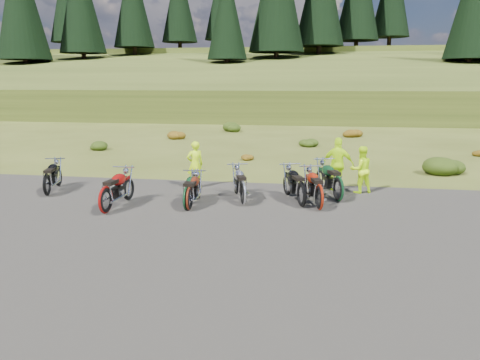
% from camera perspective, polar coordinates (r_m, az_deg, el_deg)
% --- Properties ---
extents(ground, '(300.00, 300.00, 0.00)m').
position_cam_1_polar(ground, '(13.97, -3.29, -3.82)').
color(ground, '#3E4617').
rests_on(ground, ground).
extents(gravel_pad, '(20.00, 12.00, 0.04)m').
position_cam_1_polar(gravel_pad, '(12.11, -5.33, -6.36)').
color(gravel_pad, black).
rests_on(gravel_pad, ground).
extents(hill_slope, '(300.00, 45.97, 9.37)m').
position_cam_1_polar(hill_slope, '(63.30, 6.59, 8.49)').
color(hill_slope, '#313E14').
rests_on(hill_slope, ground).
extents(hill_plateau, '(300.00, 90.00, 9.17)m').
position_cam_1_polar(hill_plateau, '(123.21, 7.94, 10.14)').
color(hill_plateau, '#313E14').
rests_on(hill_plateau, ground).
extents(conifer_14, '(5.28, 5.28, 14.00)m').
position_cam_1_polar(conifer_14, '(99.90, -24.92, 18.29)').
color(conifer_14, black).
rests_on(conifer_14, ground).
extents(conifer_19, '(6.16, 6.16, 16.00)m').
position_cam_1_polar(conifer_19, '(86.60, -7.47, 20.93)').
color(conifer_19, black).
rests_on(conifer_19, ground).
extents(conifer_20, '(5.72, 5.72, 15.00)m').
position_cam_1_polar(conifer_20, '(90.98, -2.45, 20.76)').
color(conifer_20, black).
rests_on(conifer_20, ground).
extents(conifer_21, '(5.28, 5.28, 14.00)m').
position_cam_1_polar(conifer_21, '(64.83, -1.60, 19.78)').
color(conifer_21, black).
rests_on(conifer_21, ground).
extents(shrub_1, '(1.03, 1.03, 0.61)m').
position_cam_1_polar(shrub_1, '(27.44, -16.95, 4.17)').
color(shrub_1, '#1C350D').
rests_on(shrub_1, ground).
extents(shrub_2, '(1.30, 1.30, 0.77)m').
position_cam_1_polar(shrub_2, '(31.28, -7.88, 5.62)').
color(shrub_2, brown).
rests_on(shrub_2, ground).
extents(shrub_3, '(1.56, 1.56, 0.92)m').
position_cam_1_polar(shrub_3, '(35.72, -0.90, 6.64)').
color(shrub_3, '#1C350D').
rests_on(shrub_3, ground).
extents(shrub_4, '(0.77, 0.77, 0.45)m').
position_cam_1_polar(shrub_4, '(22.85, 0.69, 3.00)').
color(shrub_4, brown).
rests_on(shrub_4, ground).
extents(shrub_5, '(1.03, 1.03, 0.61)m').
position_cam_1_polar(shrub_5, '(27.84, 8.25, 4.67)').
color(shrub_5, '#1C350D').
rests_on(shrub_5, ground).
extents(shrub_6, '(1.30, 1.30, 0.77)m').
position_cam_1_polar(shrub_6, '(33.19, 13.47, 5.77)').
color(shrub_6, brown).
rests_on(shrub_6, ground).
extents(shrub_7, '(1.56, 1.56, 0.92)m').
position_cam_1_polar(shrub_7, '(21.18, 23.75, 1.90)').
color(shrub_7, '#1C350D').
rests_on(shrub_7, ground).
extents(shrub_8, '(0.77, 0.77, 0.45)m').
position_cam_1_polar(shrub_8, '(27.06, 26.93, 3.11)').
color(shrub_8, brown).
rests_on(shrub_8, ground).
extents(motorcycle_0, '(1.24, 2.23, 1.11)m').
position_cam_1_polar(motorcycle_0, '(16.98, -22.37, -1.87)').
color(motorcycle_0, black).
rests_on(motorcycle_0, ground).
extents(motorcycle_1, '(0.86, 2.30, 1.19)m').
position_cam_1_polar(motorcycle_1, '(14.18, -15.97, -4.03)').
color(motorcycle_1, maroon).
rests_on(motorcycle_1, ground).
extents(motorcycle_2, '(0.78, 2.00, 1.03)m').
position_cam_1_polar(motorcycle_2, '(14.08, -6.54, -3.75)').
color(motorcycle_2, black).
rests_on(motorcycle_2, ground).
extents(motorcycle_3, '(1.35, 2.26, 1.12)m').
position_cam_1_polar(motorcycle_3, '(14.54, 0.40, -3.17)').
color(motorcycle_3, '#BBBBC0').
rests_on(motorcycle_3, ground).
extents(motorcycle_4, '(0.75, 2.00, 1.03)m').
position_cam_1_polar(motorcycle_4, '(14.05, -6.17, -3.78)').
color(motorcycle_4, '#511B0D').
rests_on(motorcycle_4, ground).
extents(motorcycle_5, '(1.47, 2.33, 1.16)m').
position_cam_1_polar(motorcycle_5, '(14.46, 7.48, -3.35)').
color(motorcycle_5, black).
rests_on(motorcycle_5, ground).
extents(motorcycle_6, '(1.27, 2.32, 1.15)m').
position_cam_1_polar(motorcycle_6, '(14.18, 9.60, -3.73)').
color(motorcycle_6, maroon).
rests_on(motorcycle_6, ground).
extents(motorcycle_7, '(1.53, 2.44, 1.21)m').
position_cam_1_polar(motorcycle_7, '(15.30, 11.81, -2.65)').
color(motorcycle_7, '#0E3318').
rests_on(motorcycle_7, ground).
extents(person_middle, '(0.73, 0.67, 1.68)m').
position_cam_1_polar(person_middle, '(16.80, -5.50, 1.79)').
color(person_middle, '#B0DF0B').
rests_on(person_middle, ground).
extents(person_right_a, '(0.95, 0.84, 1.61)m').
position_cam_1_polar(person_right_a, '(16.49, 14.52, 1.14)').
color(person_right_a, '#B0DF0B').
rests_on(person_right_a, ground).
extents(person_right_b, '(1.16, 0.69, 1.86)m').
position_cam_1_polar(person_right_b, '(16.66, 11.85, 1.82)').
color(person_right_b, '#B0DF0B').
rests_on(person_right_b, ground).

